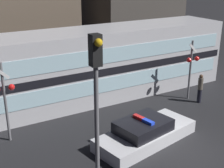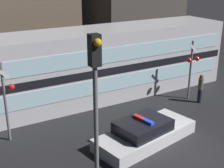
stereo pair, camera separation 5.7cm
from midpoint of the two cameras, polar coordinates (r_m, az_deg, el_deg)
name	(u,v)px [view 1 (the left image)]	position (r m, az deg, el deg)	size (l,w,h in m)	color
ground_plane	(184,154)	(13.17, 12.93, -12.32)	(120.00, 120.00, 0.00)	black
train	(86,66)	(17.30, -4.91, 3.32)	(17.57, 3.09, 3.92)	silver
police_car	(145,133)	(13.51, 5.94, -8.88)	(4.87, 2.63, 1.17)	silver
pedestrian	(200,88)	(17.77, 15.71, -0.75)	(0.27, 0.27, 1.63)	black
crossing_signal_near	(191,65)	(17.75, 14.23, 3.39)	(0.84, 0.33, 3.37)	slate
crossing_signal_far	(5,96)	(13.53, -19.11, -2.09)	(0.84, 0.33, 3.50)	slate
traffic_light_corner	(96,93)	(8.96, -3.06, -1.70)	(0.30, 0.46, 5.34)	slate
building_left	(10,23)	(23.15, -18.22, 10.51)	(8.85, 4.52, 6.93)	brown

